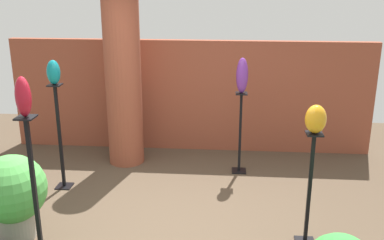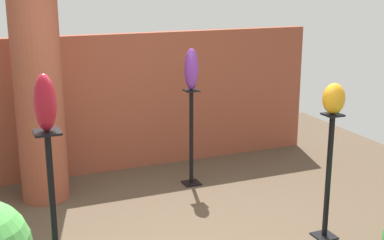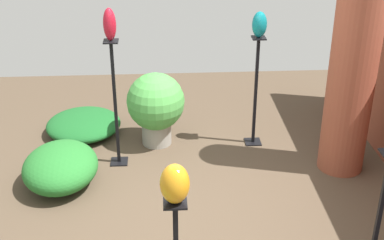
# 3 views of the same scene
# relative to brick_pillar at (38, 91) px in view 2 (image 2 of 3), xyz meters

# --- Properties ---
(brick_wall_back) EXTENTS (5.60, 0.12, 1.74)m
(brick_wall_back) POSITION_rel_brick_pillar_xyz_m (0.90, 0.62, -0.37)
(brick_wall_back) COLOR brown
(brick_wall_back) RESTS_ON ground
(brick_pillar) EXTENTS (0.51, 0.51, 2.47)m
(brick_pillar) POSITION_rel_brick_pillar_xyz_m (0.00, 0.00, 0.00)
(brick_pillar) COLOR brown
(brick_pillar) RESTS_ON ground
(pedestal_amber) EXTENTS (0.20, 0.20, 1.22)m
(pedestal_amber) POSITION_rel_brick_pillar_xyz_m (2.33, -1.98, -0.68)
(pedestal_amber) COLOR black
(pedestal_amber) RESTS_ON ground
(pedestal_violet) EXTENTS (0.20, 0.20, 1.15)m
(pedestal_violet) POSITION_rel_brick_pillar_xyz_m (1.67, -0.24, -0.71)
(pedestal_violet) COLOR black
(pedestal_violet) RESTS_ON ground
(art_vase_ruby) EXTENTS (0.13, 0.14, 0.35)m
(art_vase_ruby) POSITION_rel_brick_pillar_xyz_m (-0.25, -2.58, 0.45)
(art_vase_ruby) COLOR maroon
(art_vase_ruby) RESTS_ON pedestal_ruby
(art_vase_amber) EXTENTS (0.20, 0.20, 0.28)m
(art_vase_amber) POSITION_rel_brick_pillar_xyz_m (2.33, -1.98, 0.12)
(art_vase_amber) COLOR orange
(art_vase_amber) RESTS_ON pedestal_amber
(art_vase_violet) EXTENTS (0.16, 0.16, 0.48)m
(art_vase_violet) POSITION_rel_brick_pillar_xyz_m (1.67, -0.24, 0.16)
(art_vase_violet) COLOR #6B2D8C
(art_vase_violet) RESTS_ON pedestal_violet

